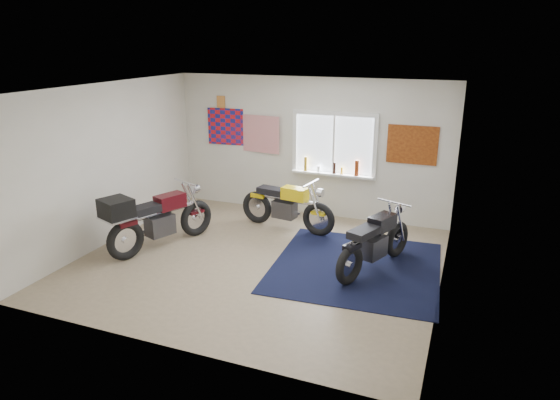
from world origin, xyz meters
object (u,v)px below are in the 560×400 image
at_px(black_chrome_bike, 375,243).
at_px(maroon_tourer, 153,219).
at_px(navy_rug, 356,267).
at_px(yellow_triumph, 286,207).

xyz_separation_m(black_chrome_bike, maroon_tourer, (-3.56, -0.58, 0.12)).
distance_m(navy_rug, maroon_tourer, 3.38).
height_order(navy_rug, maroon_tourer, maroon_tourer).
bearing_deg(yellow_triumph, black_chrome_bike, -22.35).
distance_m(black_chrome_bike, maroon_tourer, 3.61).
xyz_separation_m(navy_rug, yellow_triumph, (-1.58, 1.15, 0.42)).
relative_size(black_chrome_bike, maroon_tourer, 0.90).
bearing_deg(navy_rug, black_chrome_bike, 7.17).
bearing_deg(black_chrome_bike, maroon_tourer, 120.74).
bearing_deg(black_chrome_bike, navy_rug, 118.65).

